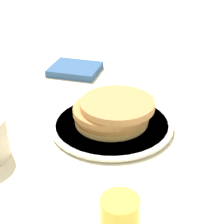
% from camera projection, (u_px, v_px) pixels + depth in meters
% --- Properties ---
extents(ground_plane, '(4.00, 4.00, 0.00)m').
position_uv_depth(ground_plane, '(117.00, 127.00, 0.86)').
color(ground_plane, beige).
extents(plate, '(0.28, 0.28, 0.01)m').
position_uv_depth(plate, '(112.00, 125.00, 0.85)').
color(plate, white).
rests_on(plate, ground_plane).
extents(pancake_stack, '(0.18, 0.17, 0.05)m').
position_uv_depth(pancake_stack, '(112.00, 111.00, 0.84)').
color(pancake_stack, tan).
rests_on(pancake_stack, plate).
extents(juice_glass, '(0.06, 0.06, 0.06)m').
position_uv_depth(juice_glass, '(120.00, 213.00, 0.58)').
color(juice_glass, yellow).
rests_on(juice_glass, ground_plane).
extents(napkin, '(0.18, 0.17, 0.02)m').
position_uv_depth(napkin, '(75.00, 69.00, 1.12)').
color(napkin, '#33598C').
rests_on(napkin, ground_plane).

